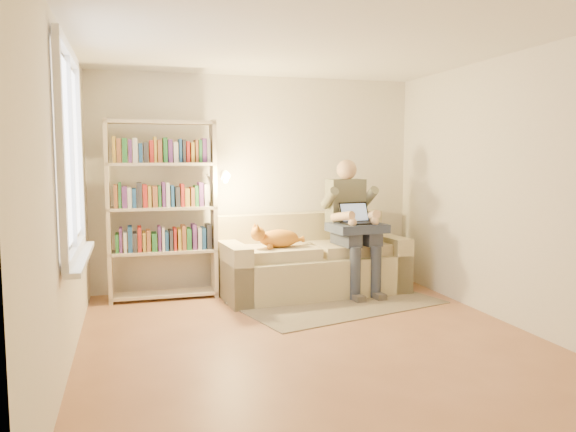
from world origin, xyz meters
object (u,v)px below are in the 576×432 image
object	(u,v)px
sofa	(311,264)
bookshelf	(163,201)
person	(351,218)
laptop	(360,218)
cat	(273,238)

from	to	relation	value
sofa	bookshelf	world-z (taller)	bookshelf
person	laptop	world-z (taller)	person
person	cat	size ratio (longest dim) A/B	2.28
sofa	cat	size ratio (longest dim) A/B	3.24
laptop	cat	bearing A→B (deg)	170.56
person	cat	world-z (taller)	person
sofa	cat	xyz separation A→B (m)	(-0.51, -0.18, 0.36)
cat	bookshelf	xyz separation A→B (m)	(-1.20, 0.34, 0.42)
sofa	laptop	xyz separation A→B (m)	(0.52, -0.27, 0.57)
person	laptop	distance (m)	0.15
sofa	cat	bearing A→B (deg)	-165.21
person	laptop	bearing A→B (deg)	-73.36
laptop	bookshelf	world-z (taller)	bookshelf
person	bookshelf	size ratio (longest dim) A/B	0.78
sofa	person	xyz separation A→B (m)	(0.46, -0.12, 0.55)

